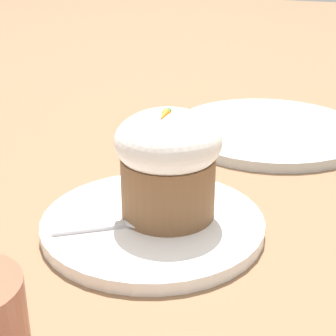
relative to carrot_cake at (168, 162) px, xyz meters
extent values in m
plane|color=#846042|center=(0.01, -0.01, -0.08)|extent=(4.00, 4.00, 0.00)
cylinder|color=white|center=(0.01, -0.01, -0.07)|extent=(0.24, 0.24, 0.01)
cylinder|color=brown|center=(0.00, 0.00, -0.03)|extent=(0.10, 0.10, 0.07)
ellipsoid|color=white|center=(0.00, 0.00, 0.02)|extent=(0.11, 0.11, 0.06)
cone|color=orange|center=(0.01, 0.00, 0.05)|extent=(0.02, 0.01, 0.01)
sphere|color=green|center=(0.00, 0.00, 0.05)|extent=(0.01, 0.01, 0.01)
cube|color=silver|center=(0.06, -0.06, -0.06)|extent=(0.05, 0.07, 0.00)
ellipsoid|color=silver|center=(0.03, -0.02, -0.06)|extent=(0.05, 0.05, 0.01)
cylinder|color=silver|center=(-0.32, 0.06, -0.07)|extent=(0.29, 0.29, 0.01)
camera|label=1|loc=(0.51, 0.17, 0.23)|focal=60.00mm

